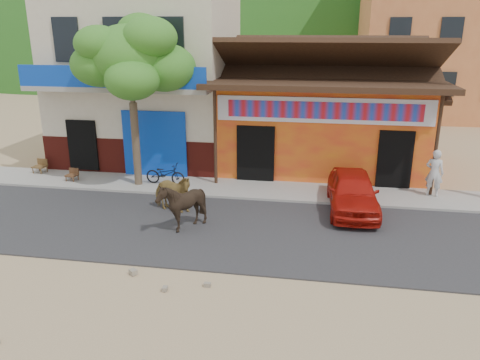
# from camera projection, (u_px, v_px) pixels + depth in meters

# --- Properties ---
(ground) EXTENTS (120.00, 120.00, 0.00)m
(ground) POSITION_uv_depth(u_px,v_px,m) (232.00, 275.00, 11.18)
(ground) COLOR #9E825B
(ground) RESTS_ON ground
(road) EXTENTS (60.00, 5.00, 0.04)m
(road) POSITION_uv_depth(u_px,v_px,m) (248.00, 231.00, 13.52)
(road) COLOR #28282B
(road) RESTS_ON ground
(sidewalk) EXTENTS (60.00, 2.00, 0.12)m
(sidewalk) POSITION_uv_depth(u_px,v_px,m) (263.00, 190.00, 16.79)
(sidewalk) COLOR gray
(sidewalk) RESTS_ON ground
(dance_club) EXTENTS (8.00, 6.00, 3.60)m
(dance_club) POSITION_uv_depth(u_px,v_px,m) (322.00, 123.00, 19.68)
(dance_club) COLOR orange
(dance_club) RESTS_ON ground
(cafe_building) EXTENTS (7.00, 6.00, 7.00)m
(cafe_building) POSITION_uv_depth(u_px,v_px,m) (150.00, 79.00, 20.34)
(cafe_building) COLOR beige
(cafe_building) RESTS_ON ground
(apartment_front) EXTENTS (9.00, 9.00, 12.00)m
(apartment_front) POSITION_uv_depth(u_px,v_px,m) (435.00, 22.00, 30.39)
(apartment_front) COLOR #CC723F
(apartment_front) RESTS_ON ground
(tree) EXTENTS (3.00, 3.00, 6.00)m
(tree) POSITION_uv_depth(u_px,v_px,m) (133.00, 103.00, 16.38)
(tree) COLOR #2D721E
(tree) RESTS_ON sidewalk
(cow_tan) EXTENTS (1.59, 1.02, 1.24)m
(cow_tan) POSITION_uv_depth(u_px,v_px,m) (172.00, 193.00, 14.75)
(cow_tan) COLOR olive
(cow_tan) RESTS_ON road
(cow_dark) EXTENTS (1.55, 1.43, 1.49)m
(cow_dark) POSITION_uv_depth(u_px,v_px,m) (182.00, 205.00, 13.36)
(cow_dark) COLOR black
(cow_dark) RESTS_ON road
(red_car) EXTENTS (1.62, 3.75, 1.26)m
(red_car) POSITION_uv_depth(u_px,v_px,m) (353.00, 191.00, 14.85)
(red_car) COLOR #AF150C
(red_car) RESTS_ON road
(scooter) EXTENTS (1.56, 0.67, 0.80)m
(scooter) POSITION_uv_depth(u_px,v_px,m) (165.00, 174.00, 17.14)
(scooter) COLOR black
(scooter) RESTS_ON sidewalk
(pedestrian) EXTENTS (0.69, 0.58, 1.63)m
(pedestrian) POSITION_uv_depth(u_px,v_px,m) (434.00, 173.00, 15.86)
(pedestrian) COLOR silver
(pedestrian) RESTS_ON sidewalk
(cafe_chair_left) EXTENTS (0.51, 0.51, 0.99)m
(cafe_chair_left) POSITION_uv_depth(u_px,v_px,m) (39.00, 161.00, 18.50)
(cafe_chair_left) COLOR #4D3219
(cafe_chair_left) RESTS_ON sidewalk
(cafe_chair_right) EXTENTS (0.42, 0.42, 0.84)m
(cafe_chair_right) POSITION_uv_depth(u_px,v_px,m) (71.00, 170.00, 17.55)
(cafe_chair_right) COLOR #482A18
(cafe_chair_right) RESTS_ON sidewalk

